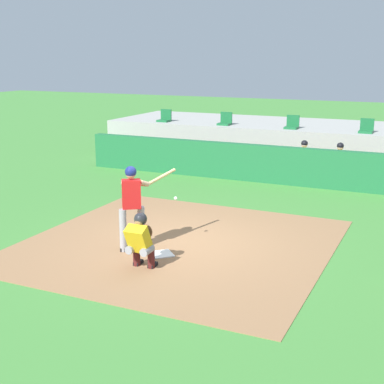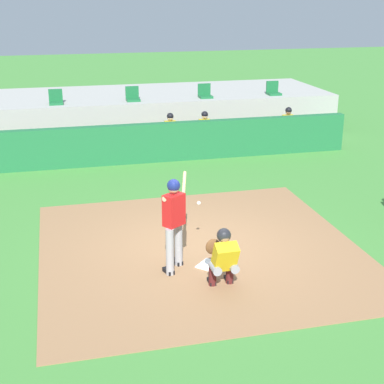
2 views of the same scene
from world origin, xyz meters
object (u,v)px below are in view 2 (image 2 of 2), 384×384
catcher_crouched (223,256)px  dugout_player_1 (206,131)px  dugout_player_0 (171,133)px  stadium_seat_4 (273,91)px  batter_at_plate (174,218)px  stadium_seat_3 (205,94)px  stadium_seat_1 (56,100)px  stadium_seat_2 (133,97)px  dugout_player_2 (289,126)px  home_plate (211,265)px

catcher_crouched → dugout_player_1: (2.09, 8.95, 0.06)m
dugout_player_0 → stadium_seat_4: 4.81m
batter_at_plate → stadium_seat_3: 10.65m
batter_at_plate → catcher_crouched: (0.68, -0.86, -0.43)m
dugout_player_0 → stadium_seat_1: size_ratio=2.71×
batter_at_plate → stadium_seat_2: (0.69, 10.12, 0.50)m
catcher_crouched → stadium_seat_2: 11.03m
dugout_player_0 → dugout_player_2: (4.09, 0.00, 0.00)m
dugout_player_2 → stadium_seat_1: 7.93m
dugout_player_1 → stadium_seat_4: bearing=33.1°
stadium_seat_2 → dugout_player_2: bearing=-22.1°
dugout_player_2 → stadium_seat_2: (-5.02, 2.03, 0.86)m
dugout_player_1 → stadium_seat_1: 5.18m
batter_at_plate → stadium_seat_1: stadium_seat_1 is taller
stadium_seat_2 → home_plate: bearing=-90.0°
home_plate → stadium_seat_1: (-2.60, 10.18, 1.51)m
home_plate → dugout_player_1: size_ratio=0.34×
dugout_player_1 → dugout_player_0: bearing=180.0°
dugout_player_0 → stadium_seat_1: stadium_seat_1 is taller
dugout_player_1 → stadium_seat_3: size_ratio=2.71×
catcher_crouched → dugout_player_0: dugout_player_0 is taller
catcher_crouched → stadium_seat_3: 11.33m
dugout_player_2 → dugout_player_0: bearing=180.0°
batter_at_plate → catcher_crouched: bearing=-52.0°
batter_at_plate → dugout_player_1: 8.56m
batter_at_plate → stadium_seat_4: stadium_seat_4 is taller
catcher_crouched → dugout_player_2: bearing=60.7°
home_plate → stadium_seat_4: 11.53m
dugout_player_2 → stadium_seat_4: 2.22m
dugout_player_0 → catcher_crouched: bearing=-96.0°
catcher_crouched → stadium_seat_1: 11.33m
stadium_seat_1 → stadium_seat_4: 7.80m
dugout_player_1 → stadium_seat_2: bearing=135.7°
dugout_player_1 → dugout_player_2: size_ratio=1.00×
batter_at_plate → catcher_crouched: size_ratio=0.93×
batter_at_plate → dugout_player_1: size_ratio=1.39×
batter_at_plate → stadium_seat_4: size_ratio=3.76×
dugout_player_2 → home_plate: bearing=-121.6°
dugout_player_1 → stadium_seat_1: (-4.68, 2.03, 0.86)m
catcher_crouched → dugout_player_0: 9.00m
home_plate → dugout_player_2: bearing=58.4°
home_plate → dugout_player_2: 9.59m
stadium_seat_1 → dugout_player_1: bearing=-23.5°
stadium_seat_3 → stadium_seat_2: bearing=180.0°
dugout_player_0 → stadium_seat_3: stadium_seat_3 is taller
dugout_player_2 → stadium_seat_4: (0.18, 2.03, 0.86)m
dugout_player_2 → stadium_seat_1: (-7.62, 2.03, 0.86)m
stadium_seat_1 → stadium_seat_2: size_ratio=1.00×
home_plate → stadium_seat_4: (5.20, 10.18, 1.51)m
home_plate → catcher_crouched: catcher_crouched is taller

